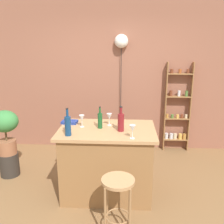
% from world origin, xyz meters
% --- Properties ---
extents(ground, '(12.00, 12.00, 0.00)m').
position_xyz_m(ground, '(0.00, 0.00, 0.00)').
color(ground, brown).
extents(back_wall, '(6.40, 0.10, 2.80)m').
position_xyz_m(back_wall, '(0.00, 1.95, 1.40)').
color(back_wall, '#8C5642').
rests_on(back_wall, ground).
extents(kitchen_counter, '(1.25, 0.83, 0.93)m').
position_xyz_m(kitchen_counter, '(0.00, 0.30, 0.47)').
color(kitchen_counter, olive).
rests_on(kitchen_counter, ground).
extents(bar_stool, '(0.35, 0.35, 0.66)m').
position_xyz_m(bar_stool, '(0.17, -0.48, 0.49)').
color(bar_stool, '#997047').
rests_on(bar_stool, ground).
extents(spice_shelf, '(0.47, 0.12, 1.67)m').
position_xyz_m(spice_shelf, '(1.20, 1.82, 0.78)').
color(spice_shelf, olive).
rests_on(spice_shelf, ground).
extents(plant_stool, '(0.29, 0.29, 0.36)m').
position_xyz_m(plant_stool, '(-1.56, 0.68, 0.18)').
color(plant_stool, '#2D2823').
rests_on(plant_stool, ground).
extents(potted_plant, '(0.41, 0.37, 0.69)m').
position_xyz_m(potted_plant, '(-1.56, 0.68, 0.78)').
color(potted_plant, '#935B3D').
rests_on(potted_plant, plant_stool).
extents(bottle_spirits_clear, '(0.06, 0.06, 0.29)m').
position_xyz_m(bottle_spirits_clear, '(-0.09, 0.32, 1.04)').
color(bottle_spirits_clear, '#194C23').
rests_on(bottle_spirits_clear, kitchen_counter).
extents(bottle_sauce_amber, '(0.08, 0.08, 0.34)m').
position_xyz_m(bottle_sauce_amber, '(-0.45, 0.03, 1.06)').
color(bottle_sauce_amber, navy).
rests_on(bottle_sauce_amber, kitchen_counter).
extents(bottle_soda_blue, '(0.08, 0.08, 0.32)m').
position_xyz_m(bottle_soda_blue, '(0.18, 0.23, 1.05)').
color(bottle_soda_blue, maroon).
rests_on(bottle_soda_blue, kitchen_counter).
extents(wine_glass_left, '(0.07, 0.07, 0.16)m').
position_xyz_m(wine_glass_left, '(0.32, -0.02, 1.05)').
color(wine_glass_left, silver).
rests_on(wine_glass_left, kitchen_counter).
extents(wine_glass_center, '(0.07, 0.07, 0.16)m').
position_xyz_m(wine_glass_center, '(-0.34, 0.35, 1.05)').
color(wine_glass_center, silver).
rests_on(wine_glass_center, kitchen_counter).
extents(wine_glass_right, '(0.07, 0.07, 0.16)m').
position_xyz_m(wine_glass_right, '(0.02, 0.45, 1.05)').
color(wine_glass_right, silver).
rests_on(wine_glass_right, kitchen_counter).
extents(cookbook, '(0.22, 0.17, 0.03)m').
position_xyz_m(cookbook, '(-0.54, 0.50, 0.95)').
color(cookbook, navy).
rests_on(cookbook, kitchen_counter).
extents(pendant_globe_light, '(0.25, 0.25, 2.15)m').
position_xyz_m(pendant_globe_light, '(0.14, 1.84, 2.01)').
color(pendant_globe_light, black).
rests_on(pendant_globe_light, ground).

